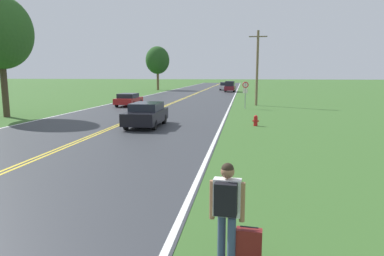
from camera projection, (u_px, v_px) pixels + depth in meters
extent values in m
cylinder|color=#38476B|center=(222.00, 236.00, 5.88)|extent=(0.14, 0.14, 0.84)
cylinder|color=#38476B|center=(231.00, 242.00, 5.68)|extent=(0.14, 0.14, 0.84)
cube|color=white|center=(227.00, 197.00, 5.66)|extent=(0.47, 0.23, 0.63)
sphere|color=#936647|center=(228.00, 172.00, 5.59)|extent=(0.23, 0.23, 0.23)
sphere|color=#2D2319|center=(228.00, 169.00, 5.59)|extent=(0.21, 0.21, 0.21)
cylinder|color=#936647|center=(212.00, 200.00, 5.73)|extent=(0.09, 0.09, 0.67)
cylinder|color=#936647|center=(242.00, 202.00, 5.62)|extent=(0.09, 0.09, 0.67)
cube|color=black|center=(226.00, 199.00, 5.48)|extent=(0.38, 0.21, 0.53)
cube|color=maroon|center=(249.00, 247.00, 5.73)|extent=(0.45, 0.22, 0.62)
cylinder|color=black|center=(249.00, 227.00, 5.67)|extent=(0.30, 0.05, 0.02)
cylinder|color=red|center=(256.00, 122.00, 21.08)|extent=(0.24, 0.24, 0.50)
sphere|color=red|center=(256.00, 117.00, 21.03)|extent=(0.23, 0.23, 0.23)
cylinder|color=red|center=(258.00, 121.00, 21.05)|extent=(0.08, 0.09, 0.09)
cylinder|color=red|center=(253.00, 121.00, 21.09)|extent=(0.08, 0.09, 0.09)
cylinder|color=gray|center=(245.00, 95.00, 31.49)|extent=(0.07, 0.07, 2.43)
cylinder|color=silver|center=(245.00, 85.00, 31.32)|extent=(0.60, 0.02, 0.60)
torus|color=red|center=(245.00, 85.00, 31.30)|extent=(0.55, 0.07, 0.55)
cube|color=silver|center=(245.00, 91.00, 31.40)|extent=(0.44, 0.02, 0.44)
cylinder|color=brown|center=(257.00, 68.00, 34.20)|extent=(0.24, 0.24, 7.42)
cube|color=brown|center=(258.00, 37.00, 33.71)|extent=(1.80, 0.12, 0.10)
cylinder|color=brown|center=(158.00, 80.00, 67.46)|extent=(0.46, 0.46, 3.84)
ellipsoid|color=#234C1E|center=(158.00, 60.00, 66.85)|extent=(4.64, 4.64, 5.33)
cylinder|color=#473828|center=(5.00, 89.00, 25.17)|extent=(0.46, 0.46, 4.19)
ellipsoid|color=#2D5B23|center=(0.00, 32.00, 24.54)|extent=(4.57, 4.57, 5.25)
cylinder|color=black|center=(154.00, 125.00, 19.42)|extent=(0.21, 0.61, 0.60)
cylinder|color=black|center=(126.00, 124.00, 19.64)|extent=(0.21, 0.61, 0.60)
cylinder|color=black|center=(164.00, 119.00, 22.00)|extent=(0.21, 0.61, 0.60)
cylinder|color=black|center=(139.00, 119.00, 22.23)|extent=(0.21, 0.61, 0.60)
cube|color=black|center=(146.00, 116.00, 20.77)|extent=(1.94, 4.28, 0.71)
cube|color=#1E232D|center=(147.00, 106.00, 20.85)|extent=(1.69, 2.37, 0.45)
cylinder|color=black|center=(125.00, 102.00, 35.35)|extent=(0.20, 0.61, 0.61)
cylinder|color=black|center=(140.00, 102.00, 35.12)|extent=(0.20, 0.61, 0.61)
cylinder|color=black|center=(117.00, 104.00, 32.98)|extent=(0.20, 0.61, 0.61)
cylinder|color=black|center=(133.00, 104.00, 32.75)|extent=(0.20, 0.61, 0.61)
cube|color=#A81E1E|center=(129.00, 101.00, 34.01)|extent=(1.86, 3.92, 0.55)
cube|color=#1E232D|center=(128.00, 96.00, 33.78)|extent=(1.63, 2.16, 0.43)
cylinder|color=black|center=(234.00, 90.00, 59.36)|extent=(0.23, 0.71, 0.70)
cylinder|color=black|center=(225.00, 90.00, 59.64)|extent=(0.23, 0.71, 0.70)
cylinder|color=black|center=(235.00, 90.00, 61.82)|extent=(0.23, 0.71, 0.70)
cylinder|color=black|center=(226.00, 90.00, 62.10)|extent=(0.23, 0.71, 0.70)
cube|color=maroon|center=(230.00, 88.00, 60.68)|extent=(1.87, 4.16, 0.72)
cube|color=#1E232D|center=(230.00, 84.00, 60.56)|extent=(1.62, 2.92, 0.87)
cylinder|color=black|center=(229.00, 89.00, 66.09)|extent=(0.20, 0.67, 0.67)
cylinder|color=black|center=(220.00, 89.00, 66.34)|extent=(0.20, 0.67, 0.67)
cylinder|color=black|center=(229.00, 88.00, 68.57)|extent=(0.20, 0.67, 0.67)
cylinder|color=black|center=(221.00, 88.00, 68.81)|extent=(0.20, 0.67, 0.67)
cube|color=silver|center=(225.00, 87.00, 67.41)|extent=(1.93, 4.10, 0.63)
cube|color=#1E232D|center=(225.00, 84.00, 67.31)|extent=(1.70, 2.87, 0.62)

